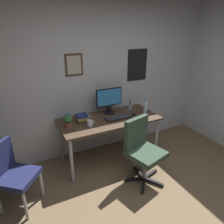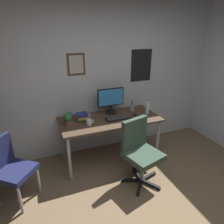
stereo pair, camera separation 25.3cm
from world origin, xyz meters
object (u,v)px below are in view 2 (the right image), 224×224
at_px(side_chair, 10,166).
at_px(monitor, 111,100).
at_px(pen_cup, 132,107).
at_px(water_bottle, 147,108).
at_px(book_stack_left, 83,117).
at_px(coffee_mug_far, 89,122).
at_px(office_chair, 139,149).
at_px(computer_mouse, 135,115).
at_px(coffee_mug_near, 69,115).
at_px(potted_plant, 68,119).
at_px(keyboard, 119,118).

bearing_deg(side_chair, monitor, 21.16).
bearing_deg(pen_cup, monitor, 175.23).
distance_m(water_bottle, book_stack_left, 1.09).
bearing_deg(book_stack_left, pen_cup, 5.36).
xyz_separation_m(coffee_mug_far, pen_cup, (0.87, 0.30, 0.01)).
xyz_separation_m(office_chair, coffee_mug_far, (-0.56, 0.57, 0.27)).
distance_m(coffee_mug_far, pen_cup, 0.92).
height_order(computer_mouse, book_stack_left, book_stack_left).
bearing_deg(computer_mouse, office_chair, -111.67).
bearing_deg(book_stack_left, computer_mouse, -10.38).
xyz_separation_m(office_chair, water_bottle, (0.48, 0.63, 0.33)).
distance_m(coffee_mug_near, coffee_mug_far, 0.45).
bearing_deg(pen_cup, office_chair, -109.59).
distance_m(coffee_mug_near, potted_plant, 0.29).
relative_size(computer_mouse, book_stack_left, 0.53).
bearing_deg(computer_mouse, book_stack_left, 169.62).
relative_size(computer_mouse, pen_cup, 0.55).
relative_size(side_chair, keyboard, 2.03).
distance_m(computer_mouse, book_stack_left, 0.87).
bearing_deg(coffee_mug_near, side_chair, -143.06).
height_order(coffee_mug_near, book_stack_left, book_stack_left).
height_order(office_chair, potted_plant, office_chair).
height_order(water_bottle, book_stack_left, water_bottle).
bearing_deg(coffee_mug_far, book_stack_left, 101.28).
relative_size(office_chair, potted_plant, 4.87).
bearing_deg(water_bottle, keyboard, -178.20).
xyz_separation_m(keyboard, coffee_mug_near, (-0.73, 0.34, 0.03)).
relative_size(keyboard, water_bottle, 1.70).
distance_m(office_chair, potted_plant, 1.14).
bearing_deg(keyboard, coffee_mug_far, -174.58).
bearing_deg(computer_mouse, water_bottle, 2.25).
bearing_deg(book_stack_left, office_chair, -52.10).
relative_size(side_chair, water_bottle, 3.47).
distance_m(keyboard, pen_cup, 0.44).
relative_size(monitor, water_bottle, 1.82).
distance_m(monitor, coffee_mug_far, 0.61).
xyz_separation_m(monitor, book_stack_left, (-0.52, -0.12, -0.18)).
relative_size(keyboard, potted_plant, 2.21).
distance_m(water_bottle, coffee_mug_far, 1.04).
distance_m(side_chair, keyboard, 1.69).
bearing_deg(coffee_mug_near, potted_plant, -105.25).
bearing_deg(computer_mouse, potted_plant, 177.03).
xyz_separation_m(keyboard, water_bottle, (0.53, 0.02, 0.09)).
relative_size(monitor, keyboard, 1.07).
relative_size(water_bottle, pen_cup, 1.26).
height_order(water_bottle, coffee_mug_far, water_bottle).
bearing_deg(coffee_mug_far, pen_cup, 18.89).
xyz_separation_m(coffee_mug_near, pen_cup, (1.09, -0.09, 0.01)).
xyz_separation_m(water_bottle, coffee_mug_near, (-1.26, 0.32, -0.06)).
xyz_separation_m(coffee_mug_near, coffee_mug_far, (0.22, -0.39, 0.00)).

